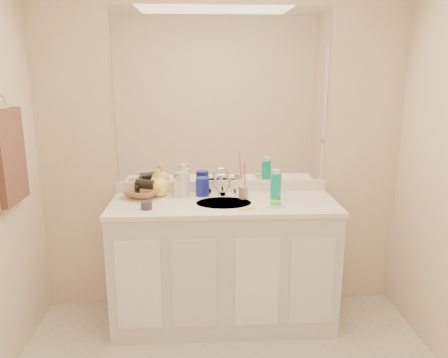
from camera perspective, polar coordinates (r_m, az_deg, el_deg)
wall_back at (r=3.13m, az=-0.30°, el=4.10°), size 2.60×0.02×2.40m
vanity_cabinet at (r=3.09m, az=-0.05°, el=-11.08°), size 1.50×0.55×0.85m
countertop at (r=2.94m, az=-0.05°, el=-3.27°), size 1.52×0.57×0.03m
backsplash at (r=3.17m, az=-0.28°, el=-0.94°), size 1.52×0.03×0.08m
sink_basin at (r=2.92m, az=-0.03°, el=-3.33°), size 0.37×0.37×0.02m
faucet at (r=3.07m, az=-0.20°, el=-1.14°), size 0.02×0.02×0.11m
mirror at (r=3.08m, az=-0.31°, el=10.70°), size 1.48×0.01×1.20m
blue_mug at (r=3.06m, az=-2.83°, el=-1.01°), size 0.12×0.12×0.13m
tan_cup at (r=3.00m, az=2.53°, el=-1.75°), size 0.08×0.08×0.09m
toothbrush at (r=2.97m, az=2.74°, el=0.24°), size 0.02×0.04×0.20m
mouthwash_bottle at (r=2.98m, az=6.77°, el=-1.03°), size 0.08×0.08×0.18m
soap_dish at (r=2.85m, az=6.74°, el=-3.45°), size 0.14×0.12×0.01m
green_soap at (r=2.84m, az=6.75°, el=-3.10°), size 0.08×0.07×0.03m
orange_comb at (r=2.78m, az=3.07°, el=-3.93°), size 0.11×0.06×0.00m
dark_jar at (r=2.82m, az=-10.09°, el=-3.39°), size 0.08×0.08×0.05m
extra_white_bottle at (r=3.03m, az=-5.34°, el=-0.69°), size 0.06×0.06×0.18m
soap_bottle_white at (r=3.07m, az=-5.27°, el=-0.18°), size 0.10×0.10×0.22m
soap_bottle_cream at (r=3.06m, az=-5.96°, el=-0.66°), size 0.09×0.10×0.17m
soap_bottle_yellow at (r=3.08m, az=-8.60°, el=-0.48°), size 0.15×0.15×0.19m
wicker_basket at (r=3.09m, az=-10.52°, el=-1.72°), size 0.35×0.35×0.06m
hair_dryer at (r=3.07m, az=-10.20°, el=-0.68°), size 0.15×0.11×0.07m
towel_ring at (r=2.80m, az=-27.07°, el=8.68°), size 0.01×0.11×0.11m
hand_towel at (r=2.82m, az=-26.04°, el=2.66°), size 0.04×0.32×0.55m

